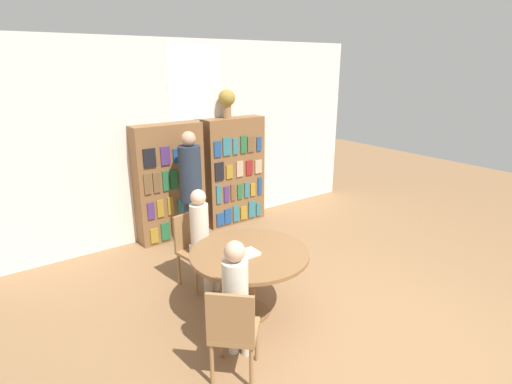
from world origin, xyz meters
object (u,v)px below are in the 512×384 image
flower_vase (227,100)px  chair_left_side (194,245)px  chair_near_camera (233,329)px  seated_reader_left (203,235)px  librarian_standing (190,178)px  seated_reader_right (236,297)px  bookshelf_left (170,183)px  bookshelf_right (234,171)px  reading_table (250,262)px

flower_vase → chair_left_side: 2.56m
chair_near_camera → chair_left_side: bearing=117.0°
chair_near_camera → seated_reader_left: bearing=113.9°
chair_near_camera → seated_reader_left: (0.52, 1.47, 0.19)m
chair_near_camera → chair_left_side: same height
chair_left_side → librarian_standing: bearing=-127.1°
chair_near_camera → seated_reader_right: (0.13, 0.14, 0.19)m
chair_near_camera → chair_left_side: size_ratio=1.00×
chair_near_camera → seated_reader_right: size_ratio=0.72×
bookshelf_left → chair_near_camera: bearing=-105.4°
chair_near_camera → flower_vase: bearing=101.8°
bookshelf_right → seated_reader_left: size_ratio=1.43×
seated_reader_right → flower_vase: bearing=102.4°
seated_reader_left → seated_reader_right: (-0.40, -1.34, 0.00)m
seated_reader_right → seated_reader_left: bearing=117.0°
chair_near_camera → chair_left_side: (0.49, 1.66, 0.00)m
bookshelf_left → flower_vase: flower_vase is taller
flower_vase → reading_table: flower_vase is taller
seated_reader_left → librarian_standing: librarian_standing is taller
bookshelf_right → flower_vase: (-0.11, 0.00, 1.19)m
reading_table → bookshelf_right: bearing=60.4°
bookshelf_left → chair_left_side: 1.53m
bookshelf_left → flower_vase: size_ratio=3.98×
flower_vase → seated_reader_left: (-1.39, -1.62, -1.38)m
bookshelf_right → seated_reader_right: 3.52m
reading_table → chair_left_side: 0.98m
librarian_standing → chair_left_side: bearing=-116.6°
flower_vase → reading_table: 3.06m
chair_left_side → seated_reader_left: size_ratio=0.72×
chair_left_side → librarian_standing: 1.19m
seated_reader_left → reading_table: bearing=90.0°
seated_reader_left → seated_reader_right: size_ratio=1.00×
flower_vase → reading_table: bearing=-117.5°
bookshelf_left → seated_reader_right: bookshelf_left is taller
librarian_standing → chair_near_camera: bearing=-110.3°
bookshelf_right → librarian_standing: bearing=-154.9°
reading_table → librarian_standing: 1.96m
chair_near_camera → chair_left_side: 1.73m
bookshelf_left → chair_left_side: bookshelf_left is taller
flower_vase → chair_left_side: size_ratio=0.50×
seated_reader_right → librarian_standing: size_ratio=0.72×
bookshelf_left → flower_vase: bearing=0.3°
flower_vase → librarian_standing: size_ratio=0.26×
chair_near_camera → librarian_standing: 2.82m
seated_reader_left → chair_near_camera: bearing=59.9°
bookshelf_right → chair_left_side: bearing=-136.9°
bookshelf_left → chair_near_camera: bookshelf_left is taller
reading_table → flower_vase: bearing=62.5°
reading_table → seated_reader_left: size_ratio=1.00×
bookshelf_right → reading_table: bookshelf_right is taller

